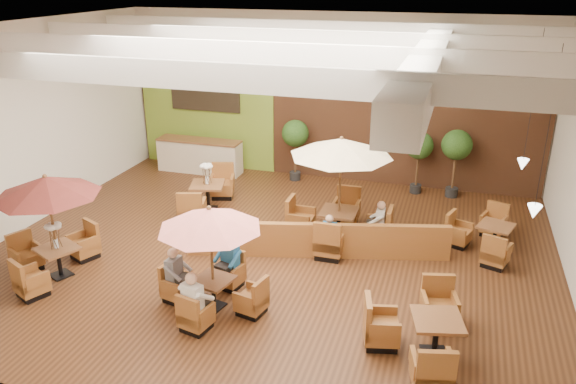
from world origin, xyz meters
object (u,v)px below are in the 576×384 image
at_px(booth_divider, 317,240).
at_px(diner_0, 194,296).
at_px(table_3, 208,194).
at_px(table_0, 47,204).
at_px(diner_1, 229,257).
at_px(table_4, 419,335).
at_px(diner_2, 176,269).
at_px(topiary_2, 457,148).
at_px(diner_3, 330,231).
at_px(topiary_1, 419,148).
at_px(topiary_0, 295,136).
at_px(diner_4, 379,218).
at_px(table_5, 484,237).
at_px(table_1, 211,239).
at_px(service_counter, 200,156).
at_px(table_2, 340,171).

bearing_deg(booth_divider, diner_0, -127.28).
bearing_deg(diner_0, table_3, 130.68).
bearing_deg(table_0, diner_1, 34.21).
height_order(table_0, diner_1, table_0).
relative_size(table_4, diner_2, 3.51).
bearing_deg(topiary_2, diner_3, -118.50).
bearing_deg(diner_1, topiary_1, -98.40).
relative_size(topiary_2, diner_0, 2.57).
bearing_deg(topiary_0, topiary_2, -0.00).
bearing_deg(diner_3, booth_divider, -165.07).
relative_size(topiary_0, diner_0, 2.47).
relative_size(table_4, topiary_1, 1.38).
relative_size(table_3, diner_0, 3.53).
xyz_separation_m(diner_1, diner_3, (1.82, 2.05, -0.04)).
relative_size(diner_0, diner_3, 1.20).
height_order(topiary_2, diner_4, topiary_2).
xyz_separation_m(table_3, diner_0, (2.31, -5.57, 0.27)).
bearing_deg(topiary_0, topiary_1, 0.00).
bearing_deg(table_3, table_0, -127.28).
distance_m(booth_divider, table_5, 4.31).
height_order(table_0, table_4, table_0).
height_order(booth_divider, table_1, table_1).
height_order(service_counter, table_5, service_counter).
distance_m(diner_2, diner_4, 5.42).
bearing_deg(table_2, table_4, -60.02).
relative_size(service_counter, booth_divider, 0.46).
distance_m(table_1, diner_3, 3.54).
relative_size(table_4, table_5, 1.11).
distance_m(table_3, table_5, 7.81).
bearing_deg(table_3, diner_2, -89.45).
xyz_separation_m(table_1, table_4, (4.29, -0.25, -1.24)).
relative_size(diner_1, diner_4, 1.04).
distance_m(service_counter, table_1, 8.85).
bearing_deg(topiary_0, table_4, -59.42).
bearing_deg(diner_1, table_2, -102.99).
height_order(service_counter, diner_2, diner_2).
relative_size(service_counter, diner_1, 3.73).
distance_m(table_1, table_4, 4.47).
relative_size(topiary_0, diner_2, 2.63).
xyz_separation_m(table_5, diner_1, (-5.49, -3.68, 0.43)).
bearing_deg(diner_3, topiary_0, 116.46).
height_order(table_3, table_4, table_3).
xyz_separation_m(diner_0, diner_3, (1.82, 3.75, -0.05)).
xyz_separation_m(table_1, diner_2, (-0.85, -0.00, -0.86)).
height_order(service_counter, table_4, service_counter).
bearing_deg(diner_4, booth_divider, 127.36).
xyz_separation_m(table_3, table_5, (7.81, -0.19, -0.18)).
xyz_separation_m(table_4, diner_2, (-5.14, 0.25, 0.38)).
bearing_deg(table_0, diner_4, 53.03).
height_order(table_4, diner_0, diner_0).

